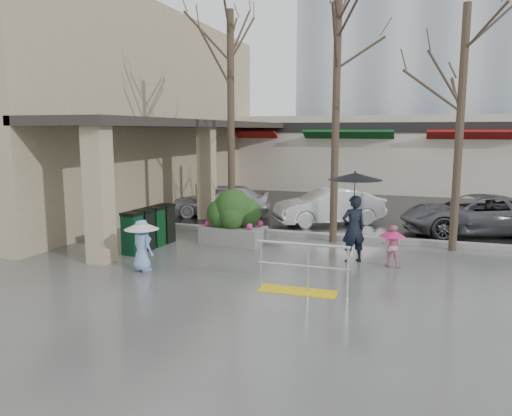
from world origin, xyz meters
The scene contains 21 objects.
ground centered at (0.00, 0.00, 0.00)m, with size 120.00×120.00×0.00m, color #51514F.
street_asphalt centered at (0.00, 22.00, 0.01)m, with size 120.00×36.00×0.01m, color black.
curb centered at (0.00, 4.00, 0.07)m, with size 120.00×0.30×0.15m, color gray.
near_building centered at (-9.00, 8.00, 4.00)m, with size 6.00×18.00×8.00m, color tan.
canopy_slab centered at (-4.80, 8.00, 3.62)m, with size 2.80×18.00×0.25m, color #2D2823.
pillar_front centered at (-3.90, -0.50, 1.75)m, with size 0.55×0.55×3.50m, color tan.
pillar_back centered at (-3.90, 6.00, 1.75)m, with size 0.55×0.55×3.50m, color tan.
storefront_row centered at (2.00, 17.97, 2.01)m, with size 34.00×6.74×4.00m.
office_tower centered at (4.00, 30.00, 12.50)m, with size 18.00×12.00×25.00m, color #8C99A8.
handrail centered at (1.36, -1.20, 0.38)m, with size 1.90×0.50×1.03m.
tree_west centered at (-2.00, 3.60, 5.08)m, with size 3.20×3.20×6.80m.
tree_midwest centered at (1.20, 3.60, 5.23)m, with size 3.20×3.20×7.00m.
tree_mideast centered at (4.50, 3.60, 4.86)m, with size 3.20×3.20×6.50m.
woman centered at (2.05, 1.53, 1.42)m, with size 1.36×1.36×2.29m.
child_pink centered at (2.99, 1.39, 0.59)m, with size 0.62×0.62×1.02m.
child_blue centered at (-2.52, -0.86, 0.75)m, with size 0.81×0.81×1.22m.
planter centered at (-1.51, 2.48, 0.76)m, with size 1.92×1.14×1.60m.
news_boxes centered at (-3.54, 1.22, 0.57)m, with size 0.62×2.06×1.13m.
car_a centered at (-3.62, 6.68, 0.63)m, with size 1.49×3.70×1.26m, color silver.
car_b centered at (0.57, 6.38, 0.63)m, with size 1.33×3.82×1.26m, color white.
car_c centered at (5.26, 6.12, 0.63)m, with size 2.09×4.53×1.26m, color #56585E.
Camera 1 is at (3.57, -10.80, 3.28)m, focal length 35.00 mm.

